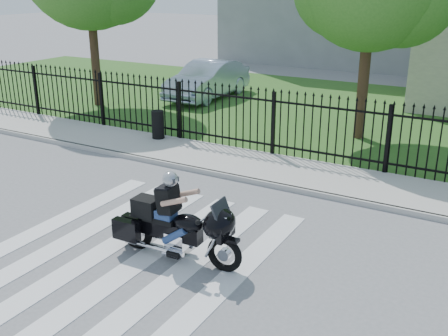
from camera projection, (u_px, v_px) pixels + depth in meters
The scene contains 9 objects.
ground at pixel (130, 250), 9.30m from camera, with size 120.00×120.00×0.00m, color slate.
crosswalk at pixel (130, 250), 9.30m from camera, with size 5.00×5.50×0.01m, color silver, non-canonical shape.
sidewalk at pixel (256, 166), 13.37m from camera, with size 40.00×2.00×0.12m, color #ADAAA3.
curb at pixel (237, 178), 12.55m from camera, with size 40.00×0.12×0.12m, color #ADAAA3.
grass_strip at pixel (341, 112), 19.11m from camera, with size 40.00×12.00×0.02m, color #2E5B1F.
iron_fence at pixel (273, 125), 13.91m from camera, with size 26.00×0.04×1.80m.
motorcycle_rider at pixel (174, 223), 8.85m from camera, with size 2.42×0.76×1.60m.
parked_car at pixel (208, 80), 21.09m from camera, with size 1.57×4.50×1.48m, color #AAB9D6.
litter_bin at pixel (158, 125), 15.39m from camera, with size 0.37×0.37×0.82m, color black.
Camera 1 is at (5.54, -6.36, 4.51)m, focal length 42.00 mm.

